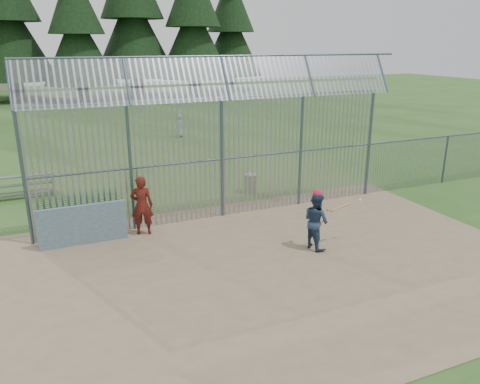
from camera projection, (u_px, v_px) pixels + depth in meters
name	position (u px, v px, depth m)	size (l,w,h in m)	color
ground	(269.00, 257.00, 13.00)	(120.00, 120.00, 0.00)	#2D511E
dirt_infield	(277.00, 264.00, 12.56)	(14.00, 10.00, 0.02)	#756047
dugout_wall	(83.00, 225.00, 13.60)	(2.50, 0.12, 1.20)	#38566B
batter	(316.00, 221.00, 13.28)	(0.80, 0.62, 1.65)	navy
onlooker	(142.00, 205.00, 14.24)	(0.68, 0.44, 1.85)	maroon
bg_kid_standing	(179.00, 125.00, 29.06)	(0.72, 0.47, 1.48)	gray
batting_gear	(323.00, 197.00, 13.10)	(1.58, 0.45, 0.63)	red
trash_can	(250.00, 183.00, 18.44)	(0.56, 0.56, 0.82)	#94969C
bleacher	(14.00, 187.00, 17.87)	(3.00, 0.95, 0.72)	slate
backstop_fence	(272.00, 144.00, 15.96)	(20.09, 0.81, 5.30)	#47566B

